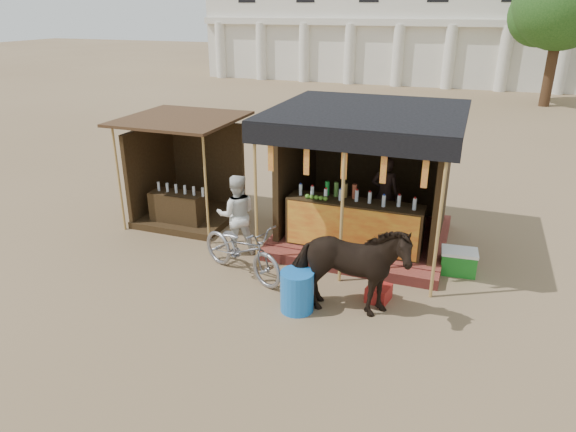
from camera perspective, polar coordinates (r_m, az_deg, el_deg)
The scene contains 11 objects.
ground at distance 8.38m, azimuth -3.85°, elevation -10.91°, with size 120.00×120.00×0.00m, color #846B4C.
main_stall at distance 10.54m, azimuth 8.52°, elevation 2.29°, with size 3.60×3.61×2.78m.
secondary_stall at distance 11.98m, azimuth -11.62°, elevation 3.67°, with size 2.40×2.40×2.38m.
cow at distance 8.05m, azimuth 6.66°, elevation -5.94°, with size 0.86×1.89×1.60m, color black.
motorbike at distance 9.31m, azimuth -5.16°, elevation -3.68°, with size 0.69×1.98×1.04m, color gray.
bystander at distance 10.08m, azimuth -5.72°, elevation 0.17°, with size 0.78×0.61×1.61m, color silver.
blue_barrel at distance 8.32m, azimuth 1.01°, elevation -8.34°, with size 0.54×0.54×0.69m, color blue.
red_crate at distance 8.81m, azimuth 10.03°, elevation -8.44°, with size 0.35×0.40×0.27m, color maroon.
cooler at distance 9.98m, azimuth 18.41°, elevation -4.81°, with size 0.67×0.49×0.46m.
background_building at distance 36.66m, azimuth 13.33°, elevation 20.79°, with size 26.00×7.45×8.18m.
tree at distance 28.66m, azimuth 27.75°, elevation 20.03°, with size 4.50×4.40×7.00m.
Camera 1 is at (2.93, -6.38, 4.58)m, focal length 32.00 mm.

